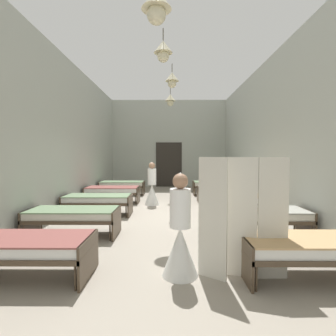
# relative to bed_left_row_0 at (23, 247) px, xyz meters

# --- Properties ---
(ground_plane) EXTENTS (6.74, 13.97, 0.10)m
(ground_plane) POSITION_rel_bed_left_row_0_xyz_m (2.02, 3.80, -0.49)
(ground_plane) COLOR #9E9384
(room_shell) EXTENTS (6.54, 13.57, 4.69)m
(room_shell) POSITION_rel_bed_left_row_0_xyz_m (2.02, 5.15, 1.91)
(room_shell) COLOR #B2B7AD
(room_shell) RESTS_ON ground
(bed_left_row_0) EXTENTS (1.90, 0.84, 0.57)m
(bed_left_row_0) POSITION_rel_bed_left_row_0_xyz_m (0.00, 0.00, 0.00)
(bed_left_row_0) COLOR #473828
(bed_left_row_0) RESTS_ON ground
(bed_right_row_0) EXTENTS (1.90, 0.84, 0.57)m
(bed_right_row_0) POSITION_rel_bed_left_row_0_xyz_m (4.04, 0.00, 0.00)
(bed_right_row_0) COLOR #473828
(bed_right_row_0) RESTS_ON ground
(bed_left_row_1) EXTENTS (1.90, 0.84, 0.57)m
(bed_left_row_1) POSITION_rel_bed_left_row_0_xyz_m (0.00, 1.90, 0.00)
(bed_left_row_1) COLOR #473828
(bed_left_row_1) RESTS_ON ground
(bed_right_row_1) EXTENTS (1.90, 0.84, 0.57)m
(bed_right_row_1) POSITION_rel_bed_left_row_0_xyz_m (4.04, 1.90, 0.00)
(bed_right_row_1) COLOR #473828
(bed_right_row_1) RESTS_ON ground
(bed_left_row_2) EXTENTS (1.90, 0.84, 0.57)m
(bed_left_row_2) POSITION_rel_bed_left_row_0_xyz_m (0.00, 3.80, 0.00)
(bed_left_row_2) COLOR #473828
(bed_left_row_2) RESTS_ON ground
(bed_right_row_2) EXTENTS (1.90, 0.84, 0.57)m
(bed_right_row_2) POSITION_rel_bed_left_row_0_xyz_m (4.04, 3.80, 0.00)
(bed_right_row_2) COLOR #473828
(bed_right_row_2) RESTS_ON ground
(bed_left_row_3) EXTENTS (1.90, 0.84, 0.57)m
(bed_left_row_3) POSITION_rel_bed_left_row_0_xyz_m (0.00, 5.70, 0.00)
(bed_left_row_3) COLOR #473828
(bed_left_row_3) RESTS_ON ground
(bed_right_row_3) EXTENTS (1.90, 0.84, 0.57)m
(bed_right_row_3) POSITION_rel_bed_left_row_0_xyz_m (4.04, 5.70, 0.00)
(bed_right_row_3) COLOR #473828
(bed_right_row_3) RESTS_ON ground
(bed_left_row_4) EXTENTS (1.90, 0.84, 0.57)m
(bed_left_row_4) POSITION_rel_bed_left_row_0_xyz_m (0.00, 7.60, 0.00)
(bed_left_row_4) COLOR #473828
(bed_left_row_4) RESTS_ON ground
(bed_right_row_4) EXTENTS (1.90, 0.84, 0.57)m
(bed_right_row_4) POSITION_rel_bed_left_row_0_xyz_m (4.04, 7.60, 0.00)
(bed_right_row_4) COLOR #473828
(bed_right_row_4) RESTS_ON ground
(nurse_near_aisle) EXTENTS (0.52, 0.52, 1.49)m
(nurse_near_aisle) POSITION_rel_bed_left_row_0_xyz_m (2.22, 0.07, 0.09)
(nurse_near_aisle) COLOR white
(nurse_near_aisle) RESTS_ON ground
(nurse_mid_aisle) EXTENTS (0.52, 0.52, 1.49)m
(nurse_mid_aisle) POSITION_rel_bed_left_row_0_xyz_m (1.45, 5.30, 0.09)
(nurse_mid_aisle) COLOR white
(nurse_mid_aisle) RESTS_ON ground
(patient_seated_primary) EXTENTS (0.44, 0.44, 0.80)m
(patient_seated_primary) POSITION_rel_bed_left_row_0_xyz_m (3.69, 1.88, 0.43)
(patient_seated_primary) COLOR gray
(patient_seated_primary) RESTS_ON bed_right_row_1
(privacy_screen) EXTENTS (1.24, 0.26, 1.70)m
(privacy_screen) POSITION_rel_bed_left_row_0_xyz_m (3.09, 0.02, 0.41)
(privacy_screen) COLOR silver
(privacy_screen) RESTS_ON ground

